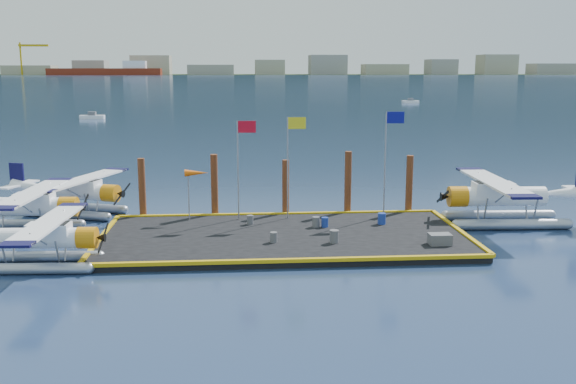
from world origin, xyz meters
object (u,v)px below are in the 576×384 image
Objects in this scene: seaplane_d at (500,199)px; crate at (440,239)px; drum_4 at (382,219)px; drum_3 at (274,237)px; piling_3 at (348,185)px; piling_0 at (142,190)px; seaplane_a at (42,241)px; drum_5 at (325,222)px; seaplane_b at (28,209)px; piling_2 at (286,190)px; drum_1 at (334,236)px; seaplane_c at (79,194)px; drum_2 at (316,222)px; piling_1 at (214,187)px; flagpole_blue at (389,148)px; flagpole_red at (241,154)px; drum_0 at (250,220)px; piling_4 at (409,186)px; flagpole_yellow at (291,152)px; windsock at (196,174)px.

seaplane_d is 9.07× the size of crate.
drum_4 is (-7.48, -0.83, -0.88)m from seaplane_d.
drum_3 is 0.13× the size of piling_3.
seaplane_a is at bearing -110.12° from piling_0.
drum_5 is at bearing 113.52° from seaplane_a.
seaplane_b is 2.18× the size of piling_3.
drum_4 is at bearing -67.71° from piling_3.
crate is 11.16m from piling_2.
seaplane_b is 17.85m from drum_1.
drum_2 is at bearing 87.96° from seaplane_c.
seaplane_d is at bearing 6.56° from drum_5.
piling_1 is (-9.95, 3.53, 1.37)m from drum_4.
seaplane_d is at bearing -9.27° from flagpole_blue.
drum_3 is at bearing 109.92° from seaplane_d.
flagpole_red reaches higher than seaplane_c.
drum_0 is 10.84m from piling_4.
piling_2 is (4.50, 0.00, -0.20)m from piling_1.
piling_0 reaches higher than drum_2.
seaplane_d is 2.74× the size of piling_2.
piling_2 is at bearing 105.23° from drum_1.
crate is 8.29m from piling_4.
drum_3 is 0.84× the size of drum_4.
drum_5 is (0.52, -0.04, -0.02)m from drum_2.
flagpole_blue is (4.21, 2.35, 4.00)m from drum_5.
piling_2 is 8.00m from piling_4.
piling_2 is at bearing 0.00° from piling_0.
drum_4 is 5.07m from crate.
flagpole_yellow is (-1.82, 5.81, 3.77)m from drum_1.
flagpole_red is at bearing 166.81° from drum_4.
piling_3 is (13.00, 0.00, 0.15)m from piling_0.
crate is at bearing -34.26° from piling_1.
drum_2 is 0.91× the size of drum_4.
piling_1 reaches higher than windsock.
piling_3 is at bearing 75.04° from drum_1.
windsock is at bearing -173.25° from piling_4.
seaplane_a is 15.15m from flagpole_yellow.
seaplane_b is at bearing -176.22° from flagpole_yellow.
piling_3 is (-3.50, 8.17, 1.46)m from crate.
piling_3 is at bearing 143.93° from flagpole_blue.
seaplane_d is 11.91m from drum_1.
crate is at bearing -26.78° from windsock.
piling_0 is at bearing 146.06° from drum_1.
flagpole_blue reaches higher than drum_0.
seaplane_b is 16.70m from drum_2.
drum_3 is at bearing -143.37° from flagpole_blue.
drum_4 is 4.54m from piling_4.
flagpole_blue is at bearing -36.07° from piling_3.
drum_0 is at bearing -170.80° from flagpole_blue.
seaplane_b is 16.53× the size of drum_5.
piling_0 is at bearing 159.50° from drum_2.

